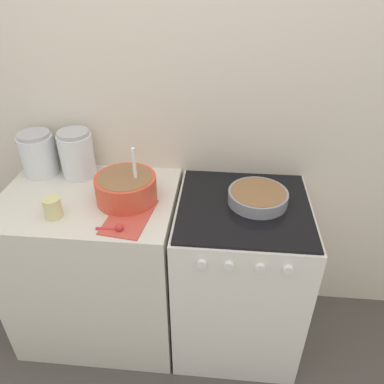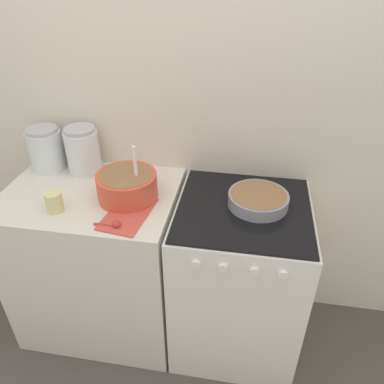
% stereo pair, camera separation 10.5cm
% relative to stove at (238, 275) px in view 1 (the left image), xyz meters
% --- Properties ---
extents(ground_plane, '(12.00, 12.00, 0.00)m').
position_rel_stove_xyz_m(ground_plane, '(-0.32, -0.30, -0.44)').
color(ground_plane, '#4C4742').
extents(wall_back, '(4.66, 0.05, 2.40)m').
position_rel_stove_xyz_m(wall_back, '(-0.32, 0.33, 0.76)').
color(wall_back, beige).
rests_on(wall_back, ground_plane).
extents(countertop_cabinet, '(0.83, 0.61, 0.89)m').
position_rel_stove_xyz_m(countertop_cabinet, '(-0.74, 0.00, 0.00)').
color(countertop_cabinet, silver).
rests_on(countertop_cabinet, ground_plane).
extents(stove, '(0.62, 0.63, 0.89)m').
position_rel_stove_xyz_m(stove, '(0.00, 0.00, 0.00)').
color(stove, white).
rests_on(stove, ground_plane).
extents(mixing_bowl, '(0.28, 0.28, 0.27)m').
position_rel_stove_xyz_m(mixing_bowl, '(-0.54, -0.01, 0.51)').
color(mixing_bowl, '#D84C33').
rests_on(mixing_bowl, countertop_cabinet).
extents(baking_pan, '(0.27, 0.27, 0.06)m').
position_rel_stove_xyz_m(baking_pan, '(0.06, 0.03, 0.47)').
color(baking_pan, gray).
rests_on(baking_pan, stove).
extents(storage_jar_left, '(0.17, 0.17, 0.22)m').
position_rel_stove_xyz_m(storage_jar_left, '(-1.04, 0.20, 0.54)').
color(storage_jar_left, silver).
rests_on(storage_jar_left, countertop_cabinet).
extents(storage_jar_middle, '(0.17, 0.17, 0.24)m').
position_rel_stove_xyz_m(storage_jar_middle, '(-0.83, 0.20, 0.55)').
color(storage_jar_middle, silver).
rests_on(storage_jar_middle, countertop_cabinet).
extents(tin_can, '(0.08, 0.08, 0.09)m').
position_rel_stove_xyz_m(tin_can, '(-0.82, -0.16, 0.49)').
color(tin_can, beige).
rests_on(tin_can, countertop_cabinet).
extents(recipe_page, '(0.21, 0.31, 0.01)m').
position_rel_stove_xyz_m(recipe_page, '(-0.50, -0.14, 0.45)').
color(recipe_page, '#CC4C3F').
rests_on(recipe_page, countertop_cabinet).
extents(measuring_spoon, '(0.12, 0.04, 0.04)m').
position_rel_stove_xyz_m(measuring_spoon, '(-0.53, -0.23, 0.46)').
color(measuring_spoon, red).
rests_on(measuring_spoon, countertop_cabinet).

